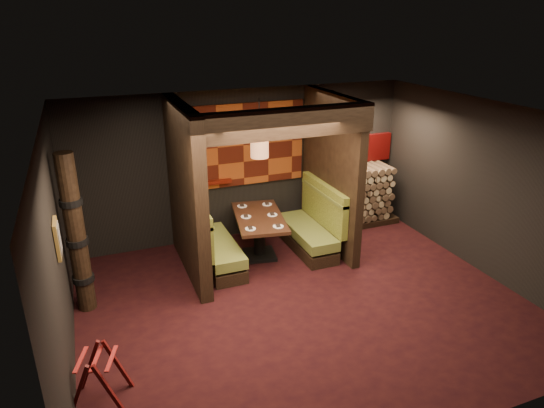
{
  "coord_description": "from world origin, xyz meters",
  "views": [
    {
      "loc": [
        -2.76,
        -5.67,
        4.12
      ],
      "look_at": [
        0.0,
        1.3,
        1.15
      ],
      "focal_mm": 32.0,
      "sensor_mm": 36.0,
      "label": 1
    }
  ],
  "objects_px": {
    "dining_table": "(259,228)",
    "firewood_stack": "(356,196)",
    "totem_column": "(76,236)",
    "booth_bench_left": "(212,245)",
    "pendant_lamp": "(259,144)",
    "booth_bench_right": "(312,228)",
    "luggage_rack": "(99,375)"
  },
  "relations": [
    {
      "from": "dining_table",
      "to": "firewood_stack",
      "type": "height_order",
      "value": "firewood_stack"
    },
    {
      "from": "totem_column",
      "to": "firewood_stack",
      "type": "bearing_deg",
      "value": 13.19
    },
    {
      "from": "booth_bench_left",
      "to": "pendant_lamp",
      "type": "xyz_separation_m",
      "value": [
        0.88,
        -0.01,
        1.7
      ]
    },
    {
      "from": "booth_bench_right",
      "to": "dining_table",
      "type": "relative_size",
      "value": 0.99
    },
    {
      "from": "totem_column",
      "to": "firewood_stack",
      "type": "distance_m",
      "value": 5.51
    },
    {
      "from": "booth_bench_left",
      "to": "booth_bench_right",
      "type": "distance_m",
      "value": 1.89
    },
    {
      "from": "dining_table",
      "to": "luggage_rack",
      "type": "distance_m",
      "value": 3.91
    },
    {
      "from": "booth_bench_left",
      "to": "luggage_rack",
      "type": "height_order",
      "value": "booth_bench_left"
    },
    {
      "from": "booth_bench_left",
      "to": "totem_column",
      "type": "xyz_separation_m",
      "value": [
        -2.09,
        -0.55,
        0.79
      ]
    },
    {
      "from": "firewood_stack",
      "to": "booth_bench_left",
      "type": "bearing_deg",
      "value": -167.83
    },
    {
      "from": "pendant_lamp",
      "to": "booth_bench_left",
      "type": "bearing_deg",
      "value": 179.53
    },
    {
      "from": "firewood_stack",
      "to": "luggage_rack",
      "type": "bearing_deg",
      "value": -147.92
    },
    {
      "from": "booth_bench_right",
      "to": "luggage_rack",
      "type": "bearing_deg",
      "value": -146.38
    },
    {
      "from": "booth_bench_left",
      "to": "firewood_stack",
      "type": "xyz_separation_m",
      "value": [
        3.25,
        0.7,
        0.21
      ]
    },
    {
      "from": "pendant_lamp",
      "to": "totem_column",
      "type": "xyz_separation_m",
      "value": [
        -2.96,
        -0.54,
        -0.91
      ]
    },
    {
      "from": "pendant_lamp",
      "to": "booth_bench_right",
      "type": "bearing_deg",
      "value": 0.41
    },
    {
      "from": "totem_column",
      "to": "booth_bench_left",
      "type": "bearing_deg",
      "value": 14.75
    },
    {
      "from": "pendant_lamp",
      "to": "firewood_stack",
      "type": "relative_size",
      "value": 0.56
    },
    {
      "from": "pendant_lamp",
      "to": "luggage_rack",
      "type": "distance_m",
      "value": 4.25
    },
    {
      "from": "booth_bench_left",
      "to": "pendant_lamp",
      "type": "distance_m",
      "value": 1.91
    },
    {
      "from": "dining_table",
      "to": "luggage_rack",
      "type": "xyz_separation_m",
      "value": [
        -2.88,
        -2.64,
        -0.2
      ]
    },
    {
      "from": "dining_table",
      "to": "pendant_lamp",
      "type": "distance_m",
      "value": 1.55
    },
    {
      "from": "booth_bench_left",
      "to": "dining_table",
      "type": "xyz_separation_m",
      "value": [
        0.88,
        0.04,
        0.15
      ]
    },
    {
      "from": "dining_table",
      "to": "firewood_stack",
      "type": "xyz_separation_m",
      "value": [
        2.37,
        0.66,
        0.06
      ]
    },
    {
      "from": "pendant_lamp",
      "to": "totem_column",
      "type": "distance_m",
      "value": 3.15
    },
    {
      "from": "luggage_rack",
      "to": "totem_column",
      "type": "relative_size",
      "value": 0.32
    },
    {
      "from": "booth_bench_right",
      "to": "booth_bench_left",
      "type": "bearing_deg",
      "value": 180.0
    },
    {
      "from": "luggage_rack",
      "to": "firewood_stack",
      "type": "relative_size",
      "value": 0.44
    },
    {
      "from": "booth_bench_left",
      "to": "dining_table",
      "type": "distance_m",
      "value": 0.89
    },
    {
      "from": "dining_table",
      "to": "luggage_rack",
      "type": "height_order",
      "value": "dining_table"
    },
    {
      "from": "booth_bench_left",
      "to": "luggage_rack",
      "type": "relative_size",
      "value": 2.11
    },
    {
      "from": "luggage_rack",
      "to": "booth_bench_right",
      "type": "bearing_deg",
      "value": 33.62
    }
  ]
}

